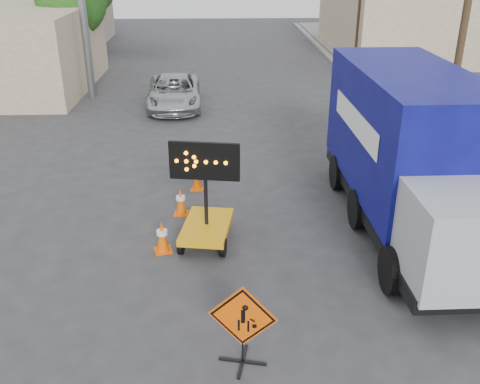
{
  "coord_description": "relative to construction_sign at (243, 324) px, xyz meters",
  "views": [
    {
      "loc": [
        -0.2,
        -8.25,
        6.75
      ],
      "look_at": [
        0.23,
        3.14,
        1.52
      ],
      "focal_mm": 40.0,
      "sensor_mm": 36.0,
      "label": 1
    }
  ],
  "objects": [
    {
      "name": "sidewalk_right",
      "position": [
        9.37,
        15.85,
        -0.78
      ],
      "size": [
        4.0,
        60.0,
        0.15
      ],
      "primitive_type": "cube",
      "color": "gray",
      "rests_on": "ground"
    },
    {
      "name": "arrow_board",
      "position": [
        -0.71,
        4.35,
        -0.25
      ],
      "size": [
        1.67,
        2.01,
        2.65
      ],
      "rotation": [
        0.0,
        0.0,
        -0.16
      ],
      "color": "orange",
      "rests_on": "ground"
    },
    {
      "name": "building_right_far",
      "position": [
        12.87,
        30.85,
        1.44
      ],
      "size": [
        10.0,
        14.0,
        4.6
      ],
      "primitive_type": "cube",
      "color": "beige",
      "rests_on": "ground"
    },
    {
      "name": "box_truck",
      "position": [
        4.44,
        4.96,
        0.97
      ],
      "size": [
        2.76,
        8.47,
        4.02
      ],
      "rotation": [
        0.0,
        0.0,
        0.01
      ],
      "color": "black",
      "rests_on": "ground"
    },
    {
      "name": "utility_pole_near",
      "position": [
        7.87,
        10.85,
        3.83
      ],
      "size": [
        1.8,
        0.26,
        9.0
      ],
      "color": "#3E311A",
      "rests_on": "ground"
    },
    {
      "name": "storefront_left_far",
      "position": [
        -15.13,
        34.85,
        1.34
      ],
      "size": [
        12.0,
        10.0,
        4.4
      ],
      "primitive_type": "cube",
      "color": "#A49388",
      "rests_on": "ground"
    },
    {
      "name": "construction_sign",
      "position": [
        0.0,
        0.0,
        0.0
      ],
      "size": [
        1.2,
        0.86,
        1.62
      ],
      "rotation": [
        0.0,
        0.0,
        -0.21
      ],
      "color": "black",
      "rests_on": "ground"
    },
    {
      "name": "curb_right",
      "position": [
        7.07,
        15.85,
        -0.8
      ],
      "size": [
        0.4,
        60.0,
        0.12
      ],
      "primitive_type": "cube",
      "color": "gray",
      "rests_on": "ground"
    },
    {
      "name": "pickup_truck",
      "position": [
        -2.42,
        16.87,
        -0.14
      ],
      "size": [
        2.62,
        5.24,
        1.42
      ],
      "primitive_type": "imported",
      "rotation": [
        0.0,
        0.0,
        0.05
      ],
      "color": "#B7BABF",
      "rests_on": "ground"
    },
    {
      "name": "ground",
      "position": [
        -0.13,
        0.85,
        -0.86
      ],
      "size": [
        100.0,
        100.0,
        0.0
      ],
      "primitive_type": "plane",
      "color": "#2D2D30",
      "rests_on": "ground"
    },
    {
      "name": "cone_b",
      "position": [
        -1.45,
        5.9,
        -0.47
      ],
      "size": [
        0.43,
        0.43,
        0.77
      ],
      "rotation": [
        0.0,
        0.0,
        -0.11
      ],
      "color": "#EA5204",
      "rests_on": "ground"
    },
    {
      "name": "cone_a",
      "position": [
        -1.78,
        3.92,
        -0.45
      ],
      "size": [
        0.51,
        0.51,
        0.81
      ],
      "rotation": [
        0.0,
        0.0,
        0.27
      ],
      "color": "#EA5204",
      "rests_on": "ground"
    },
    {
      "name": "tree_left_near",
      "position": [
        -8.13,
        22.85,
        3.31
      ],
      "size": [
        3.71,
        3.71,
        6.03
      ],
      "color": "#3E311A",
      "rests_on": "ground"
    },
    {
      "name": "cone_c",
      "position": [
        -1.06,
        7.54,
        -0.47
      ],
      "size": [
        0.45,
        0.45,
        0.76
      ],
      "rotation": [
        0.0,
        0.0,
        -0.17
      ],
      "color": "#EA5204",
      "rests_on": "ground"
    }
  ]
}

